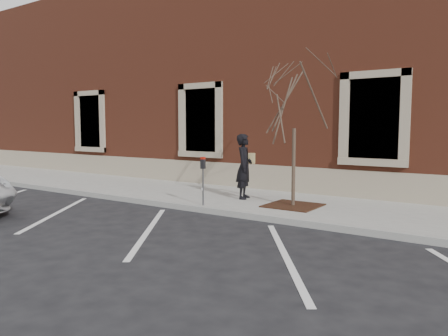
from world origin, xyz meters
The scene contains 9 objects.
ground centered at (0.00, 0.00, 0.00)m, with size 120.00×120.00×0.00m, color #28282B.
sidewalk_near centered at (0.00, 1.75, 0.07)m, with size 40.00×3.50×0.15m, color #B8B6AD.
curb_near centered at (0.00, -0.05, 0.07)m, with size 40.00×0.12×0.15m, color #9E9E99.
parking_stripes centered at (0.00, -2.20, 0.00)m, with size 28.00×4.40×0.01m, color silver, non-canonical shape.
building_civic centered at (0.00, 7.74, 4.00)m, with size 40.00×8.62×8.00m.
man centered at (-0.01, 1.62, 1.06)m, with size 0.67×0.44×1.82m, color black.
parking_meter centered at (-0.32, 0.12, 1.02)m, with size 0.11×0.09×1.25m.
tree_grate centered at (1.64, 1.33, 0.17)m, with size 1.28×1.28×0.03m, color #381711.
sapling centered at (1.64, 1.33, 2.68)m, with size 2.17×2.17×3.62m.
Camera 1 is at (6.46, -8.74, 2.19)m, focal length 35.00 mm.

